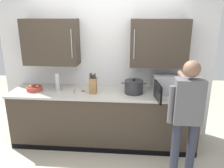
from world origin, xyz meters
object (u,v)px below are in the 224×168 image
at_px(knife_block, 93,85).
at_px(thermos_flask, 57,82).
at_px(microwave_oven, 170,85).
at_px(fruit_bowl, 34,88).
at_px(wooden_spoon, 79,91).
at_px(person_figure, 187,113).
at_px(stock_pot, 134,87).

xyz_separation_m(knife_block, thermos_flask, (-0.59, 0.05, 0.02)).
distance_m(microwave_oven, fruit_bowl, 2.18).
bearing_deg(wooden_spoon, person_figure, -27.71).
bearing_deg(person_figure, microwave_oven, 95.32).
bearing_deg(fruit_bowl, wooden_spoon, 2.27).
xyz_separation_m(fruit_bowl, stock_pot, (1.62, 0.02, 0.06)).
distance_m(stock_pot, wooden_spoon, 0.89).
xyz_separation_m(microwave_oven, fruit_bowl, (-2.18, -0.08, -0.10)).
bearing_deg(thermos_flask, wooden_spoon, 0.07).
relative_size(microwave_oven, fruit_bowl, 2.98).
bearing_deg(stock_pot, thermos_flask, 179.38).
xyz_separation_m(stock_pot, person_figure, (0.64, -0.79, -0.05)).
distance_m(knife_block, stock_pot, 0.64).
relative_size(stock_pot, person_figure, 0.24).
bearing_deg(thermos_flask, microwave_oven, 1.49).
bearing_deg(knife_block, fruit_bowl, 178.99).
bearing_deg(wooden_spoon, thermos_flask, -179.93).
relative_size(fruit_bowl, stock_pot, 0.64).
distance_m(thermos_flask, wooden_spoon, 0.38).
bearing_deg(fruit_bowl, person_figure, -18.85).
height_order(microwave_oven, stock_pot, microwave_oven).
height_order(microwave_oven, knife_block, knife_block).
bearing_deg(microwave_oven, person_figure, -84.68).
relative_size(thermos_flask, person_figure, 0.18).
height_order(microwave_oven, thermos_flask, thermos_flask).
bearing_deg(person_figure, thermos_flask, 156.89).
height_order(stock_pot, wooden_spoon, stock_pot).
height_order(knife_block, thermos_flask, knife_block).
bearing_deg(knife_block, person_figure, -30.44).
distance_m(fruit_bowl, wooden_spoon, 0.74).
relative_size(thermos_flask, fruit_bowl, 1.14).
relative_size(knife_block, stock_pot, 0.84).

